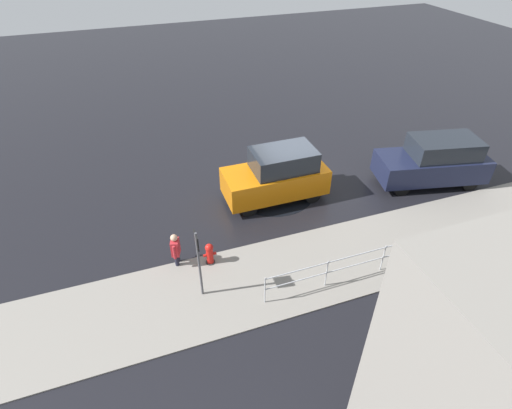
# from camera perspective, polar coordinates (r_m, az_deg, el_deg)

# --- Properties ---
(ground_plane) EXTENTS (60.00, 60.00, 0.00)m
(ground_plane) POSITION_cam_1_polar(r_m,az_deg,el_deg) (16.21, 4.95, 2.16)
(ground_plane) COLOR black
(kerb_strip) EXTENTS (24.00, 3.20, 0.04)m
(kerb_strip) POSITION_cam_1_polar(r_m,az_deg,el_deg) (13.38, 12.15, -7.55)
(kerb_strip) COLOR gray
(kerb_strip) RESTS_ON ground
(moving_hatchback) EXTENTS (3.91, 1.72, 2.06)m
(moving_hatchback) POSITION_cam_1_polar(r_m,az_deg,el_deg) (15.16, 3.04, 4.19)
(moving_hatchback) COLOR orange
(moving_hatchback) RESTS_ON ground
(parked_sedan) EXTENTS (4.58, 2.63, 1.98)m
(parked_sedan) POSITION_cam_1_polar(r_m,az_deg,el_deg) (17.60, 24.11, 5.67)
(parked_sedan) COLOR #191E38
(parked_sedan) RESTS_ON ground
(fire_hydrant) EXTENTS (0.42, 0.31, 0.80)m
(fire_hydrant) POSITION_cam_1_polar(r_m,az_deg,el_deg) (12.77, -6.63, -7.05)
(fire_hydrant) COLOR red
(fire_hydrant) RESTS_ON ground
(pedestrian) EXTENTS (0.34, 0.55, 1.22)m
(pedestrian) POSITION_cam_1_polar(r_m,az_deg,el_deg) (12.72, -11.42, -6.13)
(pedestrian) COLOR #B2262D
(pedestrian) RESTS_ON ground
(metal_railing) EXTENTS (9.71, 0.04, 1.05)m
(metal_railing) POSITION_cam_1_polar(r_m,az_deg,el_deg) (13.36, 21.24, -5.63)
(metal_railing) COLOR #B7BABF
(metal_railing) RESTS_ON ground
(sign_post) EXTENTS (0.07, 0.44, 2.40)m
(sign_post) POSITION_cam_1_polar(r_m,az_deg,el_deg) (11.05, -8.25, -7.29)
(sign_post) COLOR #4C4C51
(sign_post) RESTS_ON ground
(puddle_patch) EXTENTS (3.29, 3.29, 0.01)m
(puddle_patch) POSITION_cam_1_polar(r_m,az_deg,el_deg) (16.04, 2.45, 1.87)
(puddle_patch) COLOR black
(puddle_patch) RESTS_ON ground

